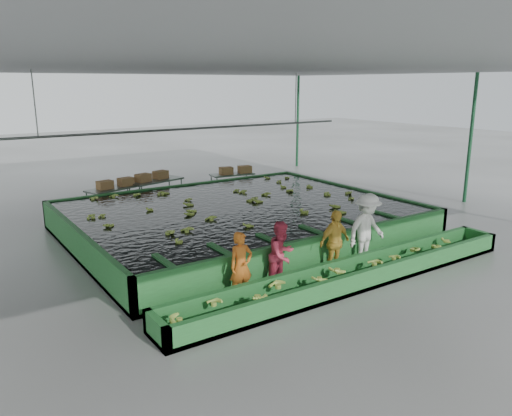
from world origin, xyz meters
TOP-DOWN VIEW (x-y plane):
  - ground at (0.00, 0.00)m, footprint 80.00×80.00m
  - shed_roof at (0.00, 0.00)m, footprint 20.00×22.00m
  - shed_posts at (0.00, 0.00)m, footprint 20.00×22.00m
  - flotation_tank at (0.00, 1.50)m, footprint 10.00×8.00m
  - tank_water at (0.00, 1.50)m, footprint 9.70×7.70m
  - sorting_trough at (0.00, -3.60)m, footprint 10.00×1.00m
  - cableway_rail at (0.00, 5.00)m, footprint 0.08×0.08m
  - rail_hanger_left at (-5.00, 5.00)m, footprint 0.04×0.04m
  - rail_hanger_right at (5.00, 5.00)m, footprint 0.04×0.04m
  - worker_a at (-2.62, -2.80)m, footprint 0.57×0.38m
  - worker_b at (-1.52, -2.80)m, footprint 0.90×0.78m
  - worker_c at (0.11, -2.80)m, footprint 0.96×0.43m
  - worker_d at (1.21, -2.80)m, footprint 1.26×0.77m
  - packing_table_left at (-2.40, 6.24)m, footprint 2.16×1.40m
  - packing_table_mid at (-0.65, 6.48)m, footprint 2.29×1.39m
  - packing_table_right at (2.89, 6.61)m, footprint 1.93×0.97m
  - box_stack_left at (-2.31, 6.24)m, footprint 1.42×0.65m
  - box_stack_mid at (-0.79, 6.50)m, footprint 1.46×0.80m
  - box_stack_right at (3.03, 6.56)m, footprint 1.45×0.63m
  - floating_bananas at (0.00, 2.30)m, footprint 8.31×5.66m
  - trough_bananas at (0.00, -3.60)m, footprint 8.35×0.56m

SIDE VIEW (x-z plane):
  - ground at x=0.00m, z-range 0.00..0.00m
  - sorting_trough at x=0.00m, z-range 0.00..0.50m
  - trough_bananas at x=0.00m, z-range 0.34..0.46m
  - packing_table_right at x=2.89m, z-range 0.00..0.84m
  - flotation_tank at x=0.00m, z-range 0.00..0.90m
  - packing_table_left at x=-2.40m, z-range 0.00..0.91m
  - packing_table_mid at x=-0.65m, z-range 0.00..0.97m
  - worker_a at x=-2.62m, z-range 0.00..1.52m
  - worker_b at x=-1.52m, z-range 0.00..1.58m
  - worker_c at x=0.11m, z-range 0.00..1.61m
  - box_stack_right at x=3.03m, z-range 0.69..0.99m
  - tank_water at x=0.00m, z-range 0.85..0.85m
  - floating_bananas at x=0.00m, z-range 0.79..0.91m
  - box_stack_left at x=-2.31m, z-range 0.77..1.06m
  - worker_d at x=1.21m, z-range 0.00..1.89m
  - box_stack_mid at x=-0.79m, z-range 0.82..1.13m
  - shed_posts at x=0.00m, z-range 0.00..5.00m
  - cableway_rail at x=0.00m, z-range -4.00..10.00m
  - rail_hanger_left at x=-5.00m, z-range 3.00..5.00m
  - rail_hanger_right at x=5.00m, z-range 3.00..5.00m
  - shed_roof at x=0.00m, z-range 4.98..5.02m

